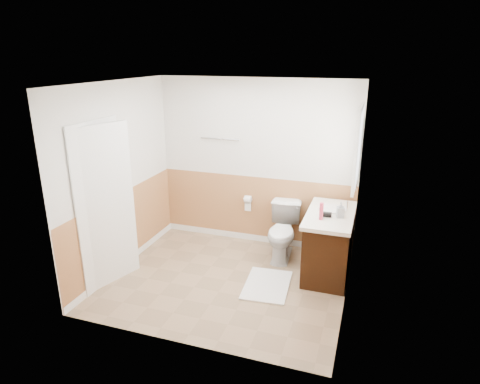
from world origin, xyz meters
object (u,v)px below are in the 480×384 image
(toilet, at_px, (283,232))
(soap_dispenser, at_px, (341,210))
(lotion_bottle, at_px, (321,211))
(bath_mat, at_px, (267,285))
(vanity_cabinet, at_px, (329,245))

(toilet, distance_m, soap_dispenser, 1.03)
(toilet, height_order, soap_dispenser, soap_dispenser)
(toilet, relative_size, lotion_bottle, 3.53)
(toilet, distance_m, bath_mat, 0.92)
(bath_mat, distance_m, vanity_cabinet, 0.99)
(vanity_cabinet, relative_size, lotion_bottle, 5.00)
(soap_dispenser, bearing_deg, lotion_bottle, -145.04)
(vanity_cabinet, xyz_separation_m, lotion_bottle, (-0.10, -0.25, 0.56))
(bath_mat, height_order, vanity_cabinet, vanity_cabinet)
(toilet, relative_size, bath_mat, 0.97)
(vanity_cabinet, height_order, soap_dispenser, soap_dispenser)
(bath_mat, height_order, lotion_bottle, lotion_bottle)
(vanity_cabinet, xyz_separation_m, soap_dispenser, (0.12, -0.10, 0.55))
(vanity_cabinet, relative_size, soap_dispenser, 5.48)
(vanity_cabinet, bearing_deg, soap_dispenser, -38.83)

